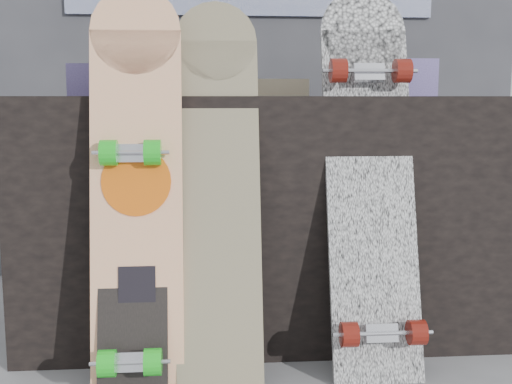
{
  "coord_description": "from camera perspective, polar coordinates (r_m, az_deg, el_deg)",
  "views": [
    {
      "loc": [
        -0.22,
        -1.64,
        0.8
      ],
      "look_at": [
        -0.07,
        0.2,
        0.52
      ],
      "focal_mm": 45.0,
      "sensor_mm": 36.0,
      "label": 1
    }
  ],
  "objects": [
    {
      "name": "vendor_table",
      "position": [
        2.18,
        1.13,
        -2.06
      ],
      "size": [
        1.6,
        0.6,
        0.8
      ],
      "primitive_type": "cube",
      "color": "black",
      "rests_on": "ground"
    },
    {
      "name": "booth",
      "position": [
        3.01,
        -0.53,
        14.22
      ],
      "size": [
        2.4,
        0.22,
        2.2
      ],
      "color": "#35353A",
      "rests_on": "ground"
    },
    {
      "name": "merch_box_purple",
      "position": [
        2.12,
        -13.77,
        9.62
      ],
      "size": [
        0.18,
        0.12,
        0.1
      ],
      "primitive_type": "cube",
      "color": "#483A78",
      "rests_on": "vendor_table"
    },
    {
      "name": "merch_box_small",
      "position": [
        2.22,
        13.56,
        9.82
      ],
      "size": [
        0.14,
        0.14,
        0.12
      ],
      "primitive_type": "cube",
      "color": "#483A78",
      "rests_on": "vendor_table"
    },
    {
      "name": "merch_box_flat",
      "position": [
        2.29,
        1.8,
        9.24
      ],
      "size": [
        0.22,
        0.1,
        0.06
      ],
      "primitive_type": "cube",
      "color": "#D1B78C",
      "rests_on": "vendor_table"
    },
    {
      "name": "longboard_geisha",
      "position": [
        1.78,
        -10.58,
        1.41
      ],
      "size": [
        0.25,
        0.23,
        1.1
      ],
      "rotation": [
        -0.19,
        0.0,
        0.0
      ],
      "color": "beige",
      "rests_on": "ground"
    },
    {
      "name": "longboard_celtic",
      "position": [
        1.81,
        -3.43,
        1.21
      ],
      "size": [
        0.24,
        0.3,
        1.07
      ],
      "rotation": [
        -0.26,
        0.0,
        0.0
      ],
      "color": "#CBBB8A",
      "rests_on": "ground"
    },
    {
      "name": "longboard_cascadia",
      "position": [
        1.9,
        10.12,
        1.8
      ],
      "size": [
        0.26,
        0.39,
        1.12
      ],
      "rotation": [
        -0.28,
        0.0,
        0.0
      ],
      "color": "white",
      "rests_on": "ground"
    },
    {
      "name": "skateboard_dark",
      "position": [
        1.77,
        -10.93,
        -3.95
      ],
      "size": [
        0.19,
        0.31,
        0.83
      ],
      "rotation": [
        -0.28,
        0.0,
        0.0
      ],
      "color": "black",
      "rests_on": "ground"
    }
  ]
}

